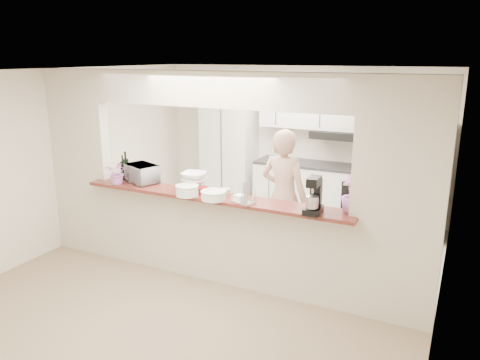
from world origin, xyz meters
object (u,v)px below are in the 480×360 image
Objects in this scene: toaster_oven at (142,173)px; person at (284,197)px; stand_mixer at (314,197)px; refrigerator at (421,181)px.

person reaches higher than toaster_oven.
toaster_oven is at bearing 175.41° from stand_mixer.
refrigerator is 2.34m from person.
person is (-1.50, -1.79, 0.04)m from refrigerator.
toaster_oven is 1.10× the size of stand_mixer.
person reaches higher than refrigerator.
stand_mixer is 1.28m from person.
toaster_oven is at bearing -140.29° from refrigerator.
stand_mixer is (2.33, -0.19, 0.06)m from toaster_oven.
toaster_oven is 0.24× the size of person.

